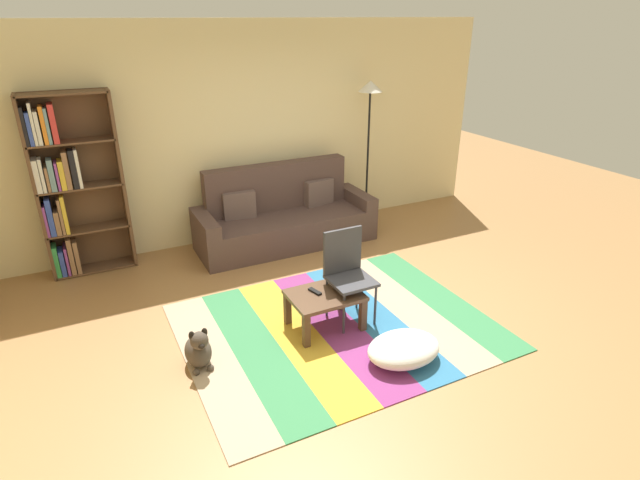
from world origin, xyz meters
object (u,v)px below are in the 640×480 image
Objects in this scene: coffee_table at (325,300)px; standing_lamp at (370,106)px; pouf at (404,349)px; dog at (198,350)px; tv_remote at (315,291)px; folding_chair at (347,268)px; couch at (284,218)px; bookshelf at (68,187)px.

standing_lamp is (1.77, 2.17, 1.33)m from coffee_table.
coffee_table is 3.10m from standing_lamp.
pouf is (0.37, -0.76, -0.18)m from coffee_table.
dog reaches higher than coffee_table.
dog is (-1.58, 0.72, 0.04)m from pouf.
folding_chair reaches higher than tv_remote.
bookshelf is (-2.40, 0.28, 0.68)m from couch.
pouf is 3.59m from standing_lamp.
folding_chair is (-1.50, -2.10, -1.09)m from standing_lamp.
couch is 2.06m from coffee_table.
tv_remote is at bearing -104.68° from couch.
folding_chair is (1.49, 0.12, 0.37)m from dog.
dog is at bearing -177.85° from coffee_table.
coffee_table is 0.12m from tv_remote.
dog is at bearing -131.44° from folding_chair.
dog is 1.54m from folding_chair.
folding_chair is at bearing 96.50° from pouf.
bookshelf is 3.78m from standing_lamp.
pouf is 4.39× the size of tv_remote.
pouf is at bearing -52.71° from bookshelf.
coffee_table is 0.34× the size of standing_lamp.
dog is 4.00m from standing_lamp.
bookshelf is 5.08× the size of dog.
folding_chair is (0.27, 0.07, 0.24)m from coffee_table.
bookshelf is at bearing 107.64° from dog.
standing_lamp reaches higher than folding_chair.
tv_remote is at bearing -131.19° from standing_lamp.
coffee_table is 1.01× the size of pouf.
coffee_table is 1.22m from dog.
bookshelf reaches higher than dog.
couch reaches higher than tv_remote.
bookshelf reaches higher than couch.
standing_lamp is 2.80m from folding_chair.
pouf is 0.97m from tv_remote.
couch is 1.16× the size of standing_lamp.
folding_chair is (0.34, 0.01, 0.16)m from tv_remote.
pouf is at bearing -91.45° from couch.
coffee_table is 0.74× the size of folding_chair.
dog is (-1.65, -2.05, -0.18)m from couch.
coffee_table is at bearing -121.27° from folding_chair.
coffee_table is 4.42× the size of tv_remote.
pouf is (2.33, -3.05, -0.90)m from bookshelf.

